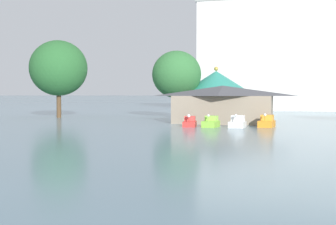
{
  "coord_description": "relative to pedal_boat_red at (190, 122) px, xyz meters",
  "views": [
    {
      "loc": [
        14.93,
        -12.86,
        3.84
      ],
      "look_at": [
        4.88,
        23.12,
        2.26
      ],
      "focal_mm": 47.71,
      "sensor_mm": 36.0,
      "label": 1
    }
  ],
  "objects": [
    {
      "name": "pedal_boat_red",
      "position": [
        0.0,
        0.0,
        0.0
      ],
      "size": [
        1.78,
        2.94,
        1.5
      ],
      "rotation": [
        0.0,
        0.0,
        -1.44
      ],
      "color": "red",
      "rests_on": "ground"
    },
    {
      "name": "background_building_block",
      "position": [
        9.48,
        57.61,
        12.59
      ],
      "size": [
        39.71,
        13.81,
        26.11
      ],
      "color": "silver",
      "rests_on": "ground"
    },
    {
      "name": "distant_broadcast_tower",
      "position": [
        -42.85,
        272.56,
        47.68
      ],
      "size": [
        8.3,
        8.3,
        114.35
      ],
      "color": "silver",
      "rests_on": "ground"
    },
    {
      "name": "pedal_boat_lime",
      "position": [
        2.57,
        -0.31,
        0.04
      ],
      "size": [
        1.84,
        2.51,
        1.52
      ],
      "rotation": [
        0.0,
        0.0,
        -1.69
      ],
      "color": "#8CCC3F",
      "rests_on": "ground"
    },
    {
      "name": "pedal_boat_orange",
      "position": [
        8.74,
        1.65,
        0.07
      ],
      "size": [
        1.92,
        2.94,
        1.62
      ],
      "rotation": [
        0.0,
        0.0,
        -1.68
      ],
      "color": "orange",
      "rests_on": "ground"
    },
    {
      "name": "pedal_boat_white",
      "position": [
        5.59,
        -0.13,
        0.06
      ],
      "size": [
        1.87,
        2.33,
        1.57
      ],
      "rotation": [
        0.0,
        0.0,
        -1.65
      ],
      "color": "white",
      "rests_on": "ground"
    },
    {
      "name": "shoreline_tree_mid",
      "position": [
        -6.2,
        17.84,
        6.41
      ],
      "size": [
        7.8,
        7.8,
        10.67
      ],
      "color": "brown",
      "rests_on": "ground"
    },
    {
      "name": "green_roof_pavilion",
      "position": [
        -0.49,
        21.56,
        3.86
      ],
      "size": [
        10.86,
        10.86,
        8.27
      ],
      "color": "brown",
      "rests_on": "ground"
    },
    {
      "name": "boathouse",
      "position": [
        2.91,
        6.55,
        2.07
      ],
      "size": [
        13.43,
        6.43,
        4.89
      ],
      "color": "gray",
      "rests_on": "ground"
    },
    {
      "name": "shoreline_tree_tall_left",
      "position": [
        -24.64,
        13.42,
        7.45
      ],
      "size": [
        9.19,
        9.19,
        12.38
      ],
      "color": "brown",
      "rests_on": "ground"
    }
  ]
}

